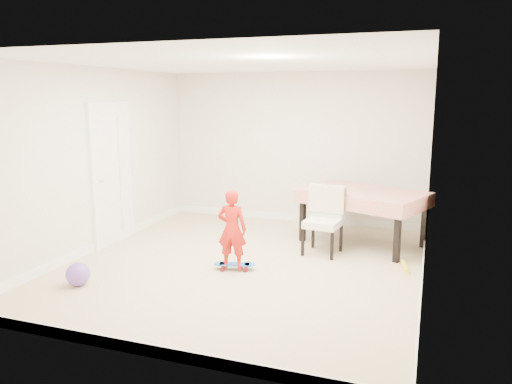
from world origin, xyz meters
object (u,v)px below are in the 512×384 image
(dining_table, at_px, (362,217))
(skateboard, at_px, (235,267))
(balloon, at_px, (78,274))
(dining_chair, at_px, (323,221))
(child, at_px, (232,232))

(dining_table, xyz_separation_m, skateboard, (-1.38, -1.69, -0.37))
(dining_table, bearing_deg, balloon, -114.72)
(dining_table, height_order, dining_chair, dining_chair)
(dining_chair, bearing_deg, dining_table, 61.71)
(child, bearing_deg, balloon, 29.15)
(child, distance_m, balloon, 1.90)
(dining_table, height_order, child, child)
(skateboard, bearing_deg, child, -125.36)
(child, height_order, balloon, child)
(dining_chair, bearing_deg, child, -124.45)
(skateboard, distance_m, child, 0.47)
(dining_chair, bearing_deg, skateboard, -125.10)
(dining_table, distance_m, balloon, 4.06)
(dining_chair, distance_m, skateboard, 1.45)
(child, bearing_deg, skateboard, -116.47)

